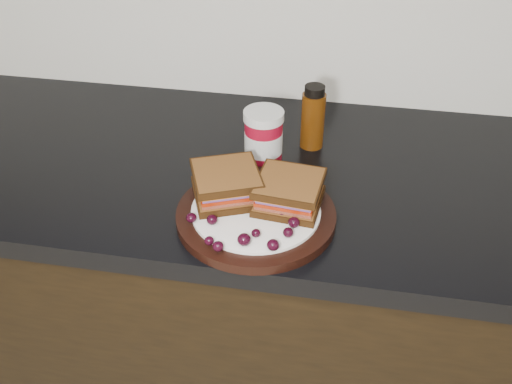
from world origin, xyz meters
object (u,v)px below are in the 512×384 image
at_px(condiment_jar, 264,138).
at_px(oil_bottle, 313,117).
at_px(sandwich_left, 226,184).
at_px(plate, 256,215).

relative_size(condiment_jar, oil_bottle, 0.85).
xyz_separation_m(sandwich_left, oil_bottle, (0.13, 0.24, 0.02)).
bearing_deg(sandwich_left, condiment_jar, 53.15).
relative_size(plate, condiment_jar, 2.42).
height_order(sandwich_left, condiment_jar, condiment_jar).
bearing_deg(condiment_jar, sandwich_left, -104.63).
bearing_deg(oil_bottle, plate, -105.11).
bearing_deg(oil_bottle, sandwich_left, -118.55).
xyz_separation_m(plate, condiment_jar, (-0.02, 0.18, 0.05)).
relative_size(plate, sandwich_left, 2.44).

